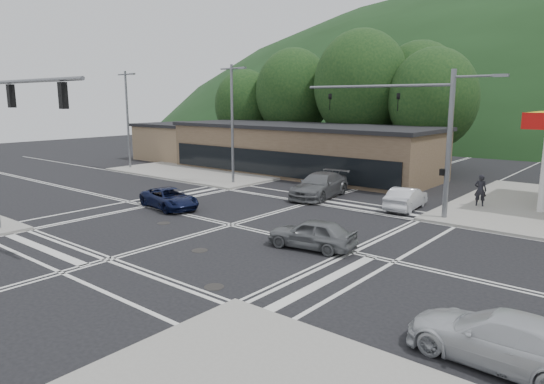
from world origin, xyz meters
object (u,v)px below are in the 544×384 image
Objects in this scene: car_silver_east at (501,339)px; car_queue_b at (403,172)px; car_grey_center at (312,234)px; car_northbound at (320,185)px; pedestrian at (480,190)px; car_queue_a at (406,198)px; car_blue_west at (169,198)px.

car_queue_b is (-13.40, 23.65, 0.17)m from car_silver_east.
car_northbound is (-6.08, 9.63, 0.14)m from car_grey_center.
car_queue_b reaches higher than car_grey_center.
car_northbound is (-15.12, 14.50, 0.14)m from car_silver_east.
car_queue_b is 2.60× the size of pedestrian.
car_grey_center is 0.70× the size of car_northbound.
car_queue_b reaches higher than car_queue_a.
car_blue_west is 11.26m from car_grey_center.
car_queue_a is 4.55m from pedestrian.
car_blue_west is at bearing -128.47° from car_northbound.
pedestrian reaches higher than car_northbound.
car_silver_east reaches higher than car_grey_center.
car_blue_west is 2.30× the size of pedestrian.
car_queue_b reaches higher than car_blue_west.
car_queue_b is at bearing -11.34° from car_blue_west.
car_queue_a is 9.87m from car_queue_b.
car_silver_east is at bearing -96.69° from car_blue_west.
car_blue_west is at bearing 28.93° from pedestrian.
pedestrian is (14.42, 11.88, 0.50)m from car_blue_west.
car_northbound reaches higher than car_blue_west.
car_northbound is at bearing -131.21° from car_silver_east.
car_grey_center is 9.90m from car_queue_a.
car_queue_b reaches higher than car_silver_east.
car_blue_west is 1.12× the size of car_grey_center.
car_northbound is at bearing -157.41° from car_grey_center.
car_queue_b is at bearing -47.84° from pedestrian.
car_queue_b is (-4.37, 18.78, 0.18)m from car_grey_center.
car_blue_west is at bearing 32.37° from car_queue_a.
car_queue_a is 0.82× the size of car_queue_b.
pedestrian is at bearing 12.60° from car_northbound.
car_queue_b reaches higher than car_northbound.
car_queue_b is at bearing -70.11° from car_queue_a.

